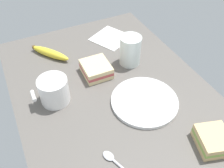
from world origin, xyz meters
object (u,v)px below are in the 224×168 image
Objects in this scene: coffee_mug_black at (54,90)px; paper_napkin at (111,38)px; sandwich_side at (213,140)px; glass_of_milk at (130,51)px; sandwich_main at (96,69)px; banana at (50,53)px; spoon at (115,161)px; plate_of_food at (144,101)px.

paper_napkin is at bearing 127.85° from coffee_mug_black.
sandwich_side is 42.13cm from glass_of_milk.
sandwich_main is 0.68× the size of banana.
banana is at bearing -144.72° from sandwich_main.
sandwich_side is at bearing 2.37° from paper_napkin.
coffee_mug_black is at bearing -70.31° from sandwich_main.
spoon is 58.12cm from paper_napkin.
sandwich_side is 60.00cm from paper_napkin.
spoon is (-7.03, -26.58, -1.82)cm from sandwich_side.
sandwich_side is 0.72× the size of banana.
spoon is at bearing -24.50° from paper_napkin.
plate_of_food is 1.93× the size of glass_of_milk.
plate_of_food is at bearing 29.30° from banana.
spoon is 0.84× the size of paper_napkin.
spoon reaches higher than paper_napkin.
sandwich_side reaches higher than spoon.
sandwich_main reaches higher than paper_napkin.
spoon is (34.35, -9.47, -1.82)cm from sandwich_main.
plate_of_food is at bearing -15.35° from glass_of_milk.
glass_of_milk is at bearing -175.87° from sandwich_side.
glass_of_milk is at bearing -1.73° from paper_napkin.
plate_of_food is 21.50cm from glass_of_milk.
plate_of_food is 38.75cm from paper_napkin.
coffee_mug_black is 0.84× the size of paper_napkin.
sandwich_side is (35.26, 34.22, -2.33)cm from coffee_mug_black.
coffee_mug_black is 29.54cm from spoon.
plate_of_food is at bearing 129.10° from spoon.
sandwich_main is 35.68cm from spoon.
banana is (-23.50, 4.80, -2.93)cm from coffee_mug_black.
spoon is at bearing -15.41° from sandwich_main.
sandwich_main is at bearing 109.69° from coffee_mug_black.
sandwich_main is 0.77× the size of paper_napkin.
paper_napkin is (-18.00, 0.54, -4.98)cm from glass_of_milk.
sandwich_side is at bearing 44.14° from coffee_mug_black.
plate_of_food is 29.28cm from coffee_mug_black.
glass_of_milk is 0.81× the size of paper_napkin.
sandwich_main reaches higher than plate_of_food.
glass_of_milk reaches higher than paper_napkin.
plate_of_food is at bearing 62.03° from coffee_mug_black.
plate_of_food is 42.57cm from banana.
glass_of_milk is 42.37cm from spoon.
coffee_mug_black is 24.16cm from banana.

